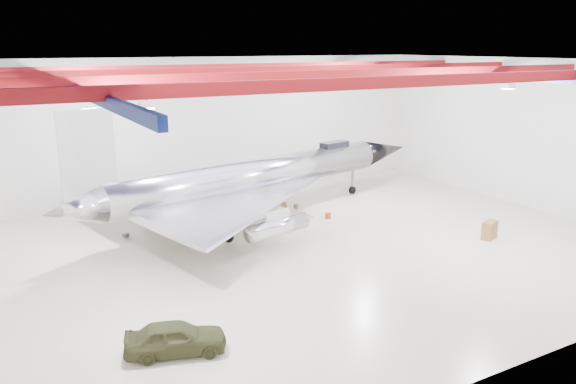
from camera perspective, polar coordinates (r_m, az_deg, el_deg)
floor at (r=33.76m, az=0.75°, el=-5.90°), size 40.00×40.00×0.00m
wall_back at (r=45.68m, az=-8.69°, el=6.50°), size 40.00×0.00×40.00m
wall_right at (r=45.49m, az=23.30°, el=5.44°), size 0.00×30.00×30.00m
ceiling at (r=31.62m, az=0.81°, el=13.11°), size 40.00×40.00×0.00m
ceiling_structure at (r=31.64m, az=0.81°, el=11.89°), size 39.50×29.50×1.08m
jet_aircraft at (r=39.11m, az=-3.31°, el=1.26°), size 31.06×21.40×8.56m
jeep at (r=23.31m, az=-11.36°, el=-14.32°), size 4.27×2.71×1.36m
desk at (r=37.71m, az=19.79°, el=-3.65°), size 1.38×1.03×1.14m
toolbox_red at (r=40.55m, az=-4.04°, el=-2.13°), size 0.57×0.51×0.33m
engine_drum at (r=35.87m, az=-3.26°, el=-4.33°), size 0.52×0.52×0.39m
parts_bin at (r=42.00m, az=-0.62°, el=-1.41°), size 0.77×0.69×0.45m
crate_small at (r=37.36m, az=-16.16°, el=-4.25°), size 0.43×0.39×0.24m
tool_chest at (r=39.84m, az=4.09°, el=-2.40°), size 0.46×0.46×0.38m
spares_box at (r=42.17m, az=0.83°, el=-1.44°), size 0.38×0.38×0.32m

